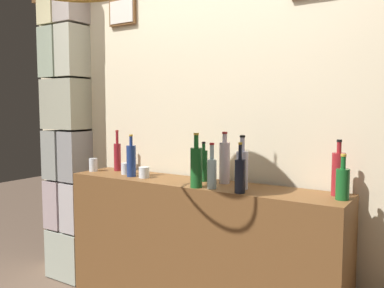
# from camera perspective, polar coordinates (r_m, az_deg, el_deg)

# --- Properties ---
(panelled_rear_partition) EXTENTS (3.61, 0.15, 2.61)m
(panelled_rear_partition) POSITION_cam_1_polar(r_m,az_deg,el_deg) (2.77, 3.44, 3.41)
(panelled_rear_partition) COLOR beige
(panelled_rear_partition) RESTS_ON ground
(stone_pillar) EXTENTS (0.40, 0.28, 2.54)m
(stone_pillar) POSITION_cam_1_polar(r_m,az_deg,el_deg) (3.56, -16.92, 1.98)
(stone_pillar) COLOR #A1AA99
(stone_pillar) RESTS_ON ground
(bar_shelf_unit) EXTENTS (1.89, 0.36, 0.99)m
(bar_shelf_unit) POSITION_cam_1_polar(r_m,az_deg,el_deg) (2.73, 0.59, -15.66)
(bar_shelf_unit) COLOR brown
(bar_shelf_unit) RESTS_ON ground
(liquor_bottle_tequila) EXTENTS (0.05, 0.05, 0.31)m
(liquor_bottle_tequila) POSITION_cam_1_polar(r_m,az_deg,el_deg) (3.10, -10.45, -1.63)
(liquor_bottle_tequila) COLOR maroon
(liquor_bottle_tequila) RESTS_ON bar_shelf_unit
(liquor_bottle_vermouth) EXTENTS (0.06, 0.06, 0.28)m
(liquor_bottle_vermouth) POSITION_cam_1_polar(r_m,az_deg,el_deg) (2.28, 6.76, -4.33)
(liquor_bottle_vermouth) COLOR black
(liquor_bottle_vermouth) RESTS_ON bar_shelf_unit
(liquor_bottle_whiskey) EXTENTS (0.07, 0.07, 0.24)m
(liquor_bottle_whiskey) POSITION_cam_1_polar(r_m,az_deg,el_deg) (2.24, 20.43, -5.16)
(liquor_bottle_whiskey) COLOR #185722
(liquor_bottle_whiskey) RESTS_ON bar_shelf_unit
(liquor_bottle_bourbon) EXTENTS (0.07, 0.07, 0.33)m
(liquor_bottle_bourbon) POSITION_cam_1_polar(r_m,az_deg,el_deg) (2.55, 4.60, -2.49)
(liquor_bottle_bourbon) COLOR #C3B3BE
(liquor_bottle_bourbon) RESTS_ON bar_shelf_unit
(liquor_bottle_gin) EXTENTS (0.07, 0.07, 0.29)m
(liquor_bottle_gin) POSITION_cam_1_polar(r_m,az_deg,el_deg) (2.83, -8.54, -2.25)
(liquor_bottle_gin) COLOR navy
(liquor_bottle_gin) RESTS_ON bar_shelf_unit
(liquor_bottle_sherry) EXTENTS (0.07, 0.07, 0.33)m
(liquor_bottle_sherry) POSITION_cam_1_polar(r_m,az_deg,el_deg) (2.41, 0.60, -3.14)
(liquor_bottle_sherry) COLOR #1B5823
(liquor_bottle_sherry) RESTS_ON bar_shelf_unit
(liquor_bottle_vodka) EXTENTS (0.07, 0.07, 0.31)m
(liquor_bottle_vodka) POSITION_cam_1_polar(r_m,az_deg,el_deg) (2.33, 19.89, -3.89)
(liquor_bottle_vodka) COLOR maroon
(liquor_bottle_vodka) RESTS_ON bar_shelf_unit
(liquor_bottle_rum) EXTENTS (0.07, 0.07, 0.32)m
(liquor_bottle_rum) POSITION_cam_1_polar(r_m,az_deg,el_deg) (2.39, 7.06, -3.44)
(liquor_bottle_rum) COLOR silver
(liquor_bottle_rum) RESTS_ON bar_shelf_unit
(liquor_bottle_mezcal) EXTENTS (0.05, 0.05, 0.26)m
(liquor_bottle_mezcal) POSITION_cam_1_polar(r_m,az_deg,el_deg) (2.62, 1.65, -2.96)
(liquor_bottle_mezcal) COLOR #195424
(liquor_bottle_mezcal) RESTS_ON bar_shelf_unit
(liquor_bottle_scotch) EXTENTS (0.06, 0.06, 0.27)m
(liquor_bottle_scotch) POSITION_cam_1_polar(r_m,az_deg,el_deg) (2.39, 2.81, -3.90)
(liquor_bottle_scotch) COLOR #A4C3C7
(liquor_bottle_scotch) RESTS_ON bar_shelf_unit
(glass_tumbler_rocks) EXTENTS (0.06, 0.06, 0.08)m
(glass_tumbler_rocks) POSITION_cam_1_polar(r_m,az_deg,el_deg) (2.94, -9.34, -3.44)
(glass_tumbler_rocks) COLOR silver
(glass_tumbler_rocks) RESTS_ON bar_shelf_unit
(glass_tumbler_highball) EXTENTS (0.07, 0.07, 0.07)m
(glass_tumbler_highball) POSITION_cam_1_polar(r_m,az_deg,el_deg) (2.78, -6.76, -3.99)
(glass_tumbler_highball) COLOR silver
(glass_tumbler_highball) RESTS_ON bar_shelf_unit
(glass_tumbler_shot) EXTENTS (0.06, 0.06, 0.10)m
(glass_tumbler_shot) POSITION_cam_1_polar(r_m,az_deg,el_deg) (3.13, -13.72, -2.85)
(glass_tumbler_shot) COLOR silver
(glass_tumbler_shot) RESTS_ON bar_shelf_unit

